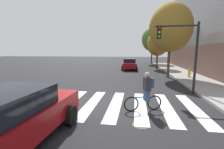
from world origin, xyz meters
The scene contains 11 objects.
ground_plane centered at (0.00, 0.00, 0.00)m, with size 120.00×120.00×0.00m, color black.
crosswalk_stripes centered at (0.37, 0.00, 0.01)m, with size 8.79×4.17×0.01m.
manhole_cover centered at (2.11, -1.89, 0.00)m, with size 0.64×0.64×0.01m, color #473D1E.
sedan_near centered at (-1.34, -3.74, 0.82)m, with size 2.27×4.65×1.59m.
sedan_mid centered at (1.12, 14.28, 0.78)m, with size 2.11×4.40×1.51m.
cyclist centered at (2.34, -0.54, 0.84)m, with size 1.64×0.62×1.69m.
traffic_light_near centered at (4.54, 2.59, 2.86)m, with size 2.47×0.28×4.20m.
fire_hydrant centered at (6.85, 7.98, 0.53)m, with size 0.33×0.22×0.78m.
street_tree_near centered at (5.03, 8.35, 4.69)m, with size 3.90×3.90×6.94m.
street_tree_mid centered at (4.93, 15.62, 3.52)m, with size 2.94×2.94×5.22m.
street_tree_far centered at (5.02, 23.95, 4.76)m, with size 3.96×3.96×7.04m.
Camera 1 is at (1.85, -7.08, 2.57)m, focal length 24.70 mm.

